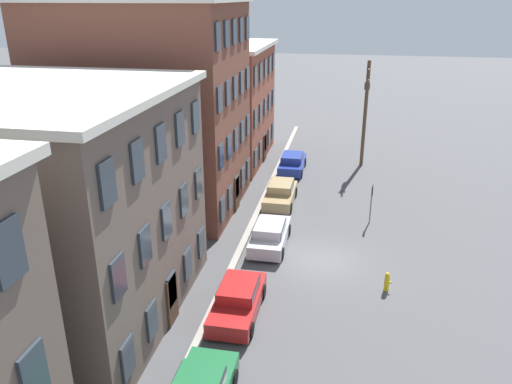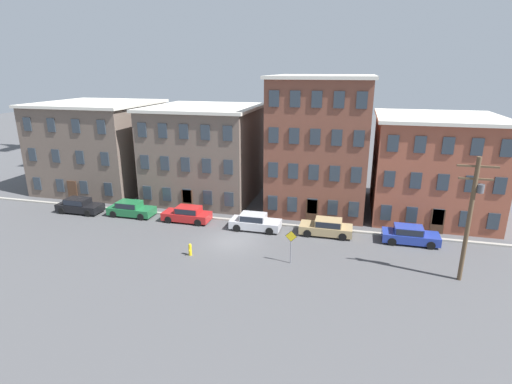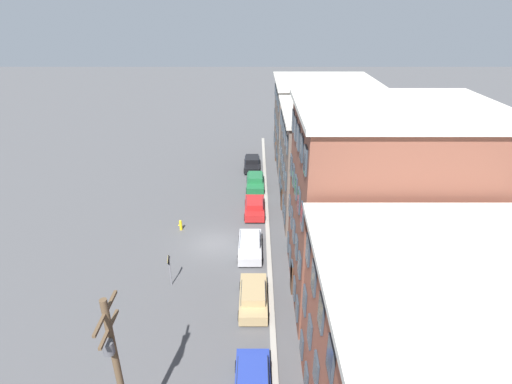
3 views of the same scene
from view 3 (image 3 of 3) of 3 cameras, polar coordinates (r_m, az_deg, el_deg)
The scene contains 15 objects.
ground_plane at distance 33.67m, azimuth -5.98°, elevation -7.36°, with size 200.00×200.00×0.00m, color #4C4C4F.
kerb_strip at distance 33.46m, azimuth 1.76°, elevation -7.28°, with size 56.00×0.36×0.16m, color #9E998E.
apartment_corner at distance 50.17m, azimuth 9.52°, elevation 9.91°, with size 12.19×11.83×9.94m.
apartment_midblock at distance 37.86m, azimuth 12.27°, elevation 4.38°, with size 11.31×11.52×9.80m.
apartment_far at distance 26.42m, azimuth 17.98°, elevation -2.12°, with size 9.70×11.79×12.97m.
apartment_annex at distance 19.43m, azimuth 25.90°, elevation -21.64°, with size 11.09×11.26×9.47m.
car_black at distance 48.00m, azimuth -0.57°, elevation 4.21°, with size 4.40×1.92×1.43m.
car_green at distance 42.99m, azimuth -0.11°, elevation 1.58°, with size 4.40×1.92×1.43m.
car_red at distance 37.70m, azimuth -0.20°, elevation -2.05°, with size 4.40×1.92×1.43m.
car_silver at distance 32.08m, azimuth -0.86°, elevation -7.44°, with size 4.40×1.92×1.43m.
car_tan at distance 27.06m, azimuth -0.38°, elevation -14.65°, with size 4.40×1.92×1.43m.
car_blue at distance 22.40m, azimuth -0.48°, elevation -25.68°, with size 4.40×1.92×1.43m.
caution_sign at distance 28.79m, azimuth -12.27°, elevation -10.19°, with size 0.85×0.08×2.55m.
utility_pole at distance 18.48m, azimuth -19.17°, elevation -23.14°, with size 2.40×0.44×8.41m.
fire_hydrant at distance 35.78m, azimuth -10.71°, elevation -4.65°, with size 0.24×0.34×0.96m.
Camera 3 is at (28.10, 3.49, 18.21)m, focal length 28.00 mm.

